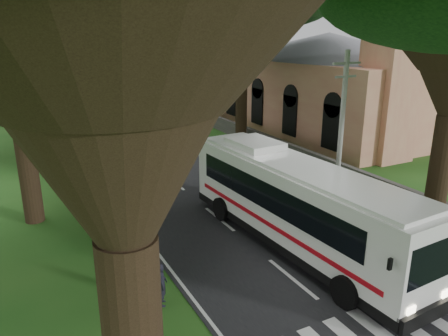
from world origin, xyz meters
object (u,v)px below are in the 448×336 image
(coach_bus, at_px, (296,203))
(distant_car_a, at_px, (60,104))
(church, at_px, (329,75))
(pole_near, at_px, (341,132))
(pole_far, at_px, (121,68))
(pedestrian, at_px, (162,284))
(distant_car_c, at_px, (67,82))
(pole_mid, at_px, (182,86))
(distant_car_b, at_px, (49,91))

(coach_bus, xyz_separation_m, distant_car_a, (-4.28, 38.53, -1.23))
(church, relative_size, pole_near, 3.00)
(pole_far, bearing_deg, pedestrian, -103.41)
(coach_bus, height_order, distant_car_c, coach_bus)
(distant_car_c, relative_size, pedestrian, 3.18)
(pole_mid, bearing_deg, distant_car_b, 104.76)
(pole_mid, distance_m, coach_bus, 22.35)
(pole_far, relative_size, distant_car_c, 1.63)
(church, bearing_deg, distant_car_a, 134.25)
(distant_car_a, relative_size, distant_car_b, 1.05)
(pole_near, bearing_deg, church, 51.50)
(coach_bus, height_order, distant_car_b, coach_bus)
(distant_car_b, height_order, distant_car_c, distant_car_c)
(church, bearing_deg, distant_car_c, 110.79)
(pole_far, bearing_deg, distant_car_a, -157.61)
(pole_far, xyz_separation_m, distant_car_c, (-4.04, 18.76, -3.44))
(pole_near, xyz_separation_m, pole_mid, (0.00, 20.00, 0.00))
(coach_bus, bearing_deg, pole_mid, 76.62)
(distant_car_c, bearing_deg, pole_near, 74.73)
(church, xyz_separation_m, pole_near, (-12.36, -15.55, -0.73))
(distant_car_a, bearing_deg, pedestrian, 97.26)
(pole_far, bearing_deg, distant_car_c, 102.16)
(pole_mid, distance_m, distant_car_a, 18.85)
(coach_bus, bearing_deg, distant_car_c, 86.85)
(distant_car_a, xyz_separation_m, distant_car_c, (4.14, 22.13, -0.02))
(pole_far, xyz_separation_m, distant_car_b, (-7.80, 9.61, -3.48))
(pole_far, height_order, distant_car_a, pole_far)
(pole_near, xyz_separation_m, pole_far, (0.00, 40.00, 0.00))
(distant_car_a, bearing_deg, pole_far, -147.29)
(coach_bus, xyz_separation_m, distant_car_c, (-0.15, 60.66, -1.25))
(pole_mid, distance_m, distant_car_b, 30.81)
(distant_car_a, distance_m, distant_car_b, 12.98)
(pedestrian, bearing_deg, distant_car_a, 13.96)
(pole_mid, xyz_separation_m, pedestrian, (-10.31, -23.24, -3.41))
(church, height_order, distant_car_a, church)
(pole_far, height_order, coach_bus, pole_far)
(pedestrian, bearing_deg, distant_car_b, 14.30)
(pole_far, relative_size, distant_car_a, 1.86)
(pole_far, distance_m, distant_car_c, 19.50)
(pole_near, xyz_separation_m, distant_car_b, (-7.80, 49.61, -3.48))
(coach_bus, bearing_deg, distant_car_b, 91.04)
(coach_bus, relative_size, distant_car_a, 2.94)
(distant_car_a, bearing_deg, distant_car_c, -90.26)
(pole_far, height_order, pedestrian, pole_far)
(pole_far, xyz_separation_m, coach_bus, (-3.90, -41.90, -2.19))
(pole_near, relative_size, pole_mid, 1.00)
(church, xyz_separation_m, pedestrian, (-22.67, -18.79, -4.14))
(church, height_order, pole_mid, church)
(pedestrian, bearing_deg, coach_bus, -61.14)
(pole_mid, bearing_deg, coach_bus, -100.09)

